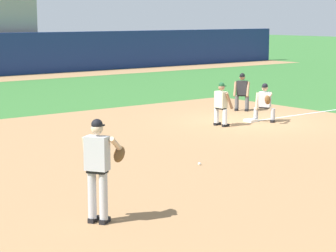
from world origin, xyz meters
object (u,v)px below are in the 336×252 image
object	(u,v)px
pitcher	(99,164)
first_baseman	(265,101)
umpire	(242,90)
first_base_bag	(251,120)
baserunner	(221,102)
baseball	(199,164)

from	to	relation	value
pitcher	first_baseman	bearing A→B (deg)	29.78
pitcher	umpire	distance (m)	14.42
pitcher	first_baseman	xyz separation A→B (m)	(10.42, 5.96, -0.33)
pitcher	umpire	world-z (taller)	pitcher
first_base_bag	first_baseman	size ratio (longest dim) A/B	0.28
baserunner	baseball	bearing A→B (deg)	-137.81
first_base_bag	baseball	size ratio (longest dim) A/B	5.14
first_base_bag	baserunner	distance (m)	1.62
pitcher	baserunner	bearing A→B (deg)	35.85
first_baseman	baserunner	size ratio (longest dim) A/B	0.92
first_baseman	baseball	bearing A→B (deg)	-149.17
first_baseman	umpire	distance (m)	2.76
first_baseman	umpire	xyz separation A→B (m)	(1.30, 2.43, 0.06)
baseball	first_baseman	distance (m)	7.13
baseball	umpire	xyz separation A→B (m)	(7.39, 6.07, 0.76)
first_baseman	baserunner	xyz separation A→B (m)	(-1.74, 0.31, 0.06)
first_base_bag	umpire	xyz separation A→B (m)	(1.60, 2.10, 0.75)
baseball	pitcher	size ratio (longest dim) A/B	0.04
first_base_bag	baseball	world-z (taller)	first_base_bag
first_base_bag	baserunner	world-z (taller)	baserunner
first_base_bag	first_baseman	distance (m)	0.82
first_base_bag	baserunner	size ratio (longest dim) A/B	0.26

